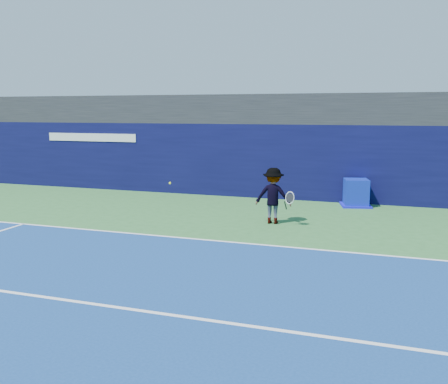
{
  "coord_description": "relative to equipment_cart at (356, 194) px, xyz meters",
  "views": [
    {
      "loc": [
        5.9,
        -9.52,
        3.54
      ],
      "look_at": [
        0.94,
        5.2,
        1.0
      ],
      "focal_mm": 40.0,
      "sensor_mm": 36.0,
      "label": 1
    }
  ],
  "objects": [
    {
      "name": "service_line",
      "position": [
        -4.71,
        -11.48,
        -0.46
      ],
      "size": [
        24.0,
        0.1,
        0.01
      ],
      "primitive_type": "cube",
      "color": "white",
      "rests_on": "ground"
    },
    {
      "name": "stadium_band",
      "position": [
        -4.71,
        2.02,
        3.13
      ],
      "size": [
        36.0,
        3.0,
        1.2
      ],
      "primitive_type": "cube",
      "color": "black",
      "rests_on": "back_wall_assembly"
    },
    {
      "name": "tennis_ball",
      "position": [
        -5.79,
        -3.96,
        0.68
      ],
      "size": [
        0.07,
        0.07,
        0.07
      ],
      "color": "#EEF41B",
      "rests_on": "ground"
    },
    {
      "name": "back_wall_assembly",
      "position": [
        -4.72,
        1.02,
        1.04
      ],
      "size": [
        36.0,
        1.03,
        3.0
      ],
      "color": "#090A33",
      "rests_on": "ground"
    },
    {
      "name": "equipment_cart",
      "position": [
        0.0,
        0.0,
        0.0
      ],
      "size": [
        1.28,
        1.28,
        1.02
      ],
      "color": "#0B1C9E",
      "rests_on": "ground"
    },
    {
      "name": "tennis_player",
      "position": [
        -2.29,
        -3.8,
        0.42
      ],
      "size": [
        1.34,
        0.75,
        1.77
      ],
      "color": "white",
      "rests_on": "ground"
    },
    {
      "name": "baseline",
      "position": [
        -4.71,
        -6.48,
        -0.46
      ],
      "size": [
        24.0,
        0.1,
        0.01
      ],
      "primitive_type": "cube",
      "color": "white",
      "rests_on": "ground"
    },
    {
      "name": "ground",
      "position": [
        -4.71,
        -9.48,
        -0.47
      ],
      "size": [
        80.0,
        80.0,
        0.0
      ],
      "primitive_type": "plane",
      "color": "#316D33",
      "rests_on": "ground"
    }
  ]
}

